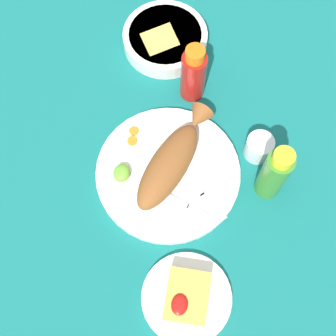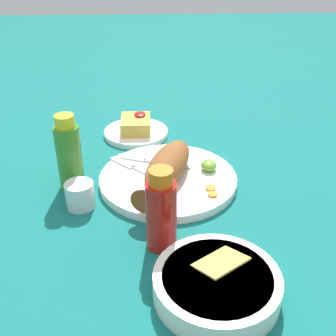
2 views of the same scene
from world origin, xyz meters
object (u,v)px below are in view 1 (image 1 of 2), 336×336
at_px(hot_sauce_bottle_green, 274,173).
at_px(side_plate_fries, 187,298).
at_px(main_plate, 168,173).
at_px(fork_near, 200,190).
at_px(guacamole_bowl, 165,38).
at_px(hot_sauce_bottle_red, 193,74).
at_px(fried_fish, 172,160).
at_px(fork_far, 183,204).
at_px(salt_cup, 258,148).

bearing_deg(hot_sauce_bottle_green, side_plate_fries, -27.98).
relative_size(main_plate, side_plate_fries, 1.75).
height_order(fork_near, hot_sauce_bottle_green, hot_sauce_bottle_green).
bearing_deg(guacamole_bowl, hot_sauce_bottle_red, 34.01).
xyz_separation_m(hot_sauce_bottle_green, side_plate_fries, (0.25, -0.13, -0.07)).
bearing_deg(fried_fish, guacamole_bowl, -147.37).
relative_size(main_plate, fork_far, 1.72).
relative_size(hot_sauce_bottle_green, side_plate_fries, 0.97).
bearing_deg(guacamole_bowl, fork_far, 14.49).
bearing_deg(side_plate_fries, salt_cup, 162.06).
relative_size(fork_far, side_plate_fries, 1.02).
bearing_deg(side_plate_fries, hot_sauce_bottle_red, -173.21).
height_order(main_plate, fork_far, fork_far).
xyz_separation_m(hot_sauce_bottle_red, salt_cup, (0.13, 0.16, -0.05)).
xyz_separation_m(fork_far, salt_cup, (-0.15, 0.14, 0.00)).
distance_m(fried_fish, salt_cup, 0.19).
distance_m(main_plate, salt_cup, 0.20).
bearing_deg(fried_fish, hot_sauce_bottle_red, -163.75).
bearing_deg(hot_sauce_bottle_green, fork_far, -66.72).
relative_size(fried_fish, side_plate_fries, 1.50).
height_order(fried_fish, fork_near, fried_fish).
bearing_deg(hot_sauce_bottle_red, fork_near, 12.05).
distance_m(fork_far, guacamole_bowl, 0.41).
distance_m(hot_sauce_bottle_green, guacamole_bowl, 0.43).
relative_size(main_plate, guacamole_bowl, 1.54).
xyz_separation_m(fork_near, hot_sauce_bottle_red, (-0.24, -0.05, 0.05)).
height_order(fork_far, guacamole_bowl, guacamole_bowl).
relative_size(main_plate, fork_near, 2.16).
distance_m(main_plate, hot_sauce_bottle_red, 0.22).
bearing_deg(main_plate, fork_near, 67.81).
distance_m(fork_far, hot_sauce_bottle_red, 0.28).
bearing_deg(side_plate_fries, guacamole_bowl, -166.77).
bearing_deg(fried_fish, main_plate, 0.00).
distance_m(salt_cup, side_plate_fries, 0.35).
relative_size(fork_far, guacamole_bowl, 0.89).
distance_m(fork_near, guacamole_bowl, 0.38).
bearing_deg(guacamole_bowl, main_plate, 10.29).
xyz_separation_m(fried_fish, hot_sauce_bottle_green, (0.01, 0.20, 0.03)).
bearing_deg(fork_near, fork_far, -83.26).
bearing_deg(fork_near, guacamole_bowl, 155.73).
relative_size(fried_fish, salt_cup, 4.46).
bearing_deg(guacamole_bowl, fried_fish, 11.71).
bearing_deg(side_plate_fries, fork_near, -179.13).
relative_size(fork_near, hot_sauce_bottle_green, 0.83).
distance_m(hot_sauce_bottle_green, side_plate_fries, 0.30).
bearing_deg(hot_sauce_bottle_green, fried_fish, -92.56).
distance_m(fried_fish, side_plate_fries, 0.27).
height_order(fork_far, hot_sauce_bottle_red, hot_sauce_bottle_red).
height_order(main_plate, salt_cup, salt_cup).
xyz_separation_m(fried_fish, side_plate_fries, (0.26, 0.07, -0.04)).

